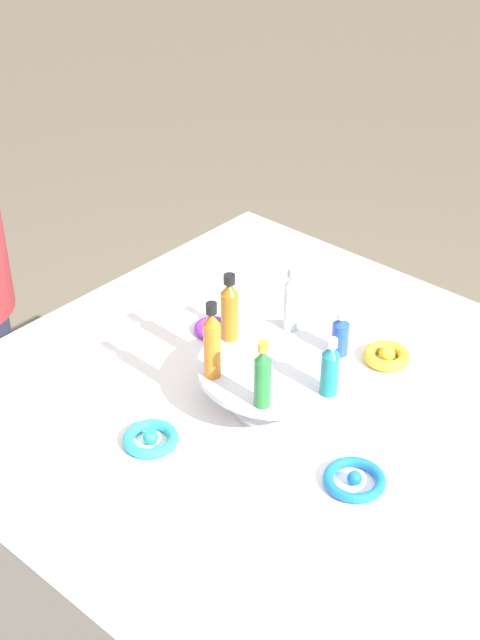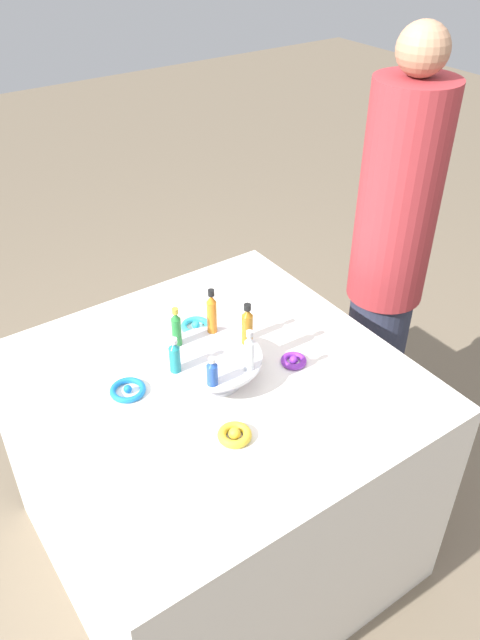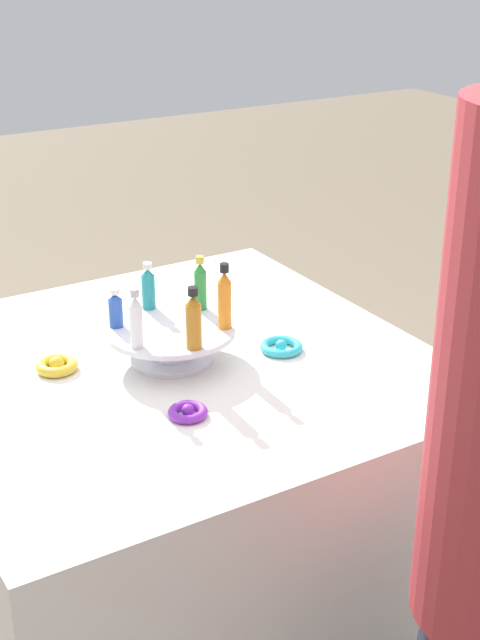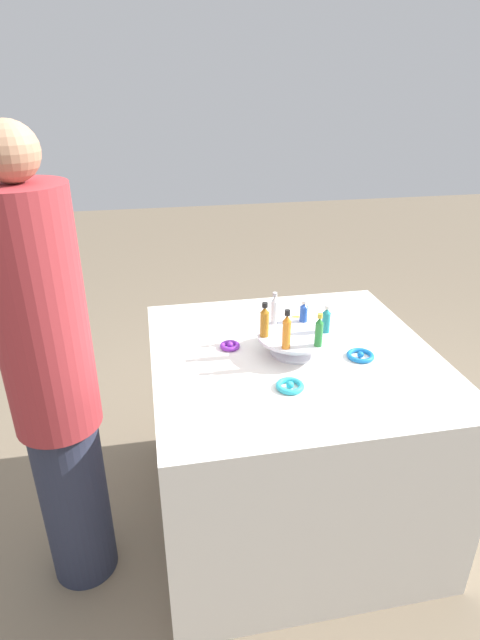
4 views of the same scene
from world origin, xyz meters
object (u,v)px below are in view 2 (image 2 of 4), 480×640
display_stand (213,364)px  bottle_green (176,328)px  bottle_clear (249,352)px  ribbon_bow_purple (294,361)px  ribbon_bow_blue (128,390)px  ribbon_bow_gold (235,435)px  bottle_teal (175,356)px  person_figure (389,261)px  bottle_amber (247,325)px  bottle_blue (212,372)px  bottle_orange (212,313)px  ribbon_bow_teal (196,326)px

display_stand → bottle_green: bottle_green is taller
bottle_clear → ribbon_bow_purple: (0.18, 0.02, -0.13)m
ribbon_bow_purple → ribbon_bow_blue: ribbon_bow_purple is taller
ribbon_bow_gold → ribbon_bow_purple: bearing=25.3°
bottle_green → ribbon_bow_gold: (-0.03, -0.34, -0.13)m
bottle_teal → bottle_clear: (0.17, -0.11, 0.01)m
display_stand → bottle_clear: bearing=-62.5°
ribbon_bow_blue → person_figure: person_figure is taller
bottle_teal → person_figure: size_ratio=0.07×
bottle_amber → ribbon_bow_purple: 0.19m
bottle_blue → bottle_clear: bearing=-2.5°
display_stand → ribbon_bow_gold: 0.25m
ribbon_bow_purple → person_figure: person_figure is taller
bottle_teal → bottle_clear: bearing=-32.5°
bottle_clear → ribbon_bow_blue: 0.37m
ribbon_bow_purple → bottle_orange: bearing=133.0°
bottle_clear → person_figure: size_ratio=0.08×
bottle_teal → bottle_clear: size_ratio=0.85×
bottle_clear → person_figure: bearing=16.8°
ribbon_bow_gold → bottle_blue: bearing=81.4°
ribbon_bow_purple → person_figure: (0.62, 0.22, 0.03)m
ribbon_bow_gold → ribbon_bow_blue: bearing=115.3°
bottle_amber → ribbon_bow_purple: bearing=-34.0°
display_stand → ribbon_bow_blue: 0.25m
ribbon_bow_gold → ribbon_bow_teal: bearing=70.3°
bottle_clear → ribbon_bow_gold: bottle_clear is taller
bottle_teal → ribbon_bow_teal: size_ratio=1.14×
display_stand → bottle_green: size_ratio=2.26×
bottle_teal → bottle_blue: 0.12m
bottle_amber → person_figure: size_ratio=0.08×
bottle_teal → ribbon_bow_purple: 0.38m
ribbon_bow_purple → bottle_clear: bearing=-173.4°
display_stand → bottle_green: bearing=117.5°
bottle_blue → bottle_amber: bearing=27.5°
display_stand → ribbon_bow_gold: bearing=-109.7°
ribbon_bow_gold → bottle_orange: bearing=66.2°
ribbon_bow_blue → bottle_orange: bearing=3.0°
bottle_green → bottle_clear: bearing=-62.5°
bottle_amber → ribbon_bow_blue: (-0.35, 0.09, -0.13)m
bottle_blue → ribbon_bow_gold: bearing=-98.6°
bottle_teal → bottle_green: bearing=57.5°
bottle_teal → ribbon_bow_blue: bearing=146.0°
bottle_orange → ribbon_bow_gold: bearing=-113.8°
bottle_teal → person_figure: 0.98m
ribbon_bow_gold → person_figure: size_ratio=0.05×
bottle_green → bottle_clear: (0.11, -0.21, 0.00)m
bottle_orange → person_figure: (0.79, 0.04, -0.11)m
bottle_teal → ribbon_bow_purple: bottle_teal is taller
bottle_amber → ribbon_bow_gold: 0.33m
display_stand → bottle_amber: 0.15m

